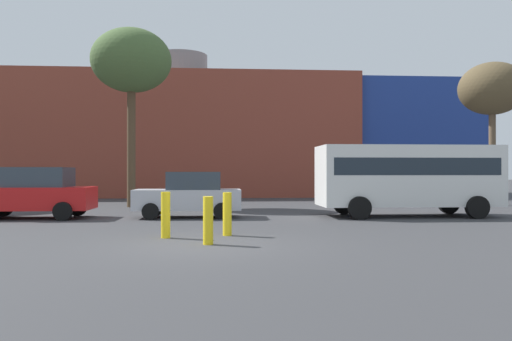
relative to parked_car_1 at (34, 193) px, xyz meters
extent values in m
plane|color=#38383A|center=(6.40, -7.37, -0.94)|extent=(200.00, 200.00, 0.00)
cube|color=brown|center=(3.93, 19.49, 3.33)|extent=(25.01, 10.38, 8.54)
cube|color=navy|center=(21.00, 19.49, 3.23)|extent=(9.13, 9.34, 8.33)
cylinder|color=slate|center=(3.93, 19.49, 8.60)|extent=(4.00, 4.00, 2.00)
cube|color=red|center=(-0.07, 0.00, -0.19)|extent=(4.36, 1.87, 0.83)
cube|color=#333D47|center=(0.19, 0.00, 0.59)|extent=(2.18, 1.66, 0.73)
cylinder|color=black|center=(-1.47, 0.95, -0.61)|extent=(0.66, 0.23, 0.66)
cylinder|color=black|center=(1.33, -0.95, -0.61)|extent=(0.66, 0.23, 0.66)
cylinder|color=black|center=(1.33, 0.95, -0.61)|extent=(0.66, 0.23, 0.66)
cube|color=silver|center=(5.65, 0.00, -0.26)|extent=(3.97, 1.70, 0.76)
cube|color=#333D47|center=(5.88, 0.00, 0.45)|extent=(1.98, 1.51, 0.66)
cylinder|color=black|center=(4.37, -0.87, -0.64)|extent=(0.60, 0.21, 0.60)
cylinder|color=black|center=(4.37, 0.87, -0.64)|extent=(0.60, 0.21, 0.60)
cylinder|color=black|center=(6.92, -0.87, -0.64)|extent=(0.60, 0.21, 0.60)
cylinder|color=black|center=(6.92, 0.87, -0.64)|extent=(0.60, 0.21, 0.60)
cube|color=white|center=(14.08, -0.12, 0.63)|extent=(6.80, 2.30, 2.30)
cube|color=#1E2833|center=(14.08, -0.12, 0.98)|extent=(6.26, 2.32, 0.64)
cylinder|color=black|center=(11.88, -1.29, -0.52)|extent=(0.84, 0.28, 0.84)
cylinder|color=black|center=(11.88, 1.05, -0.52)|extent=(0.84, 0.28, 0.84)
cylinder|color=black|center=(16.28, -1.29, -0.52)|extent=(0.84, 0.28, 0.84)
cylinder|color=black|center=(16.28, 1.05, -0.52)|extent=(0.84, 0.28, 0.84)
cylinder|color=brown|center=(2.53, 6.01, 2.12)|extent=(0.41, 0.41, 6.12)
ellipsoid|color=#476033|center=(2.53, 6.01, 6.26)|extent=(3.91, 3.91, 3.13)
cylinder|color=brown|center=(20.90, 6.00, 1.61)|extent=(0.35, 0.35, 5.10)
ellipsoid|color=brown|center=(20.90, 6.00, 5.09)|extent=(3.38, 3.38, 2.70)
cylinder|color=yellow|center=(5.44, -6.01, -0.34)|extent=(0.24, 0.24, 1.20)
cylinder|color=yellow|center=(6.57, -7.29, -0.37)|extent=(0.24, 0.24, 1.13)
cylinder|color=yellow|center=(7.05, -5.61, -0.36)|extent=(0.24, 0.24, 1.16)
camera|label=1|loc=(6.83, -19.40, 0.77)|focal=35.89mm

